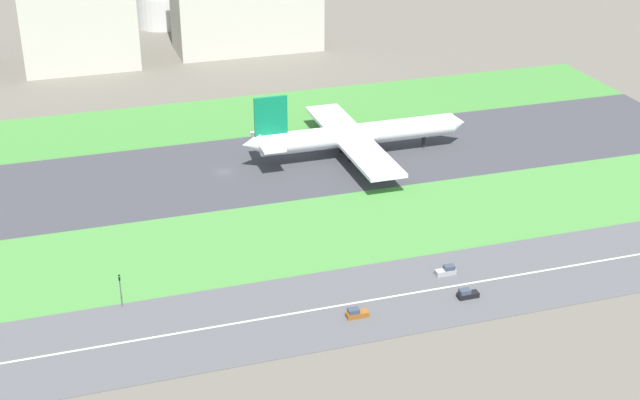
% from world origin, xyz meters
% --- Properties ---
extents(ground_plane, '(800.00, 800.00, 0.00)m').
position_xyz_m(ground_plane, '(0.00, 0.00, 0.00)').
color(ground_plane, '#5B564C').
extents(runway, '(280.00, 46.00, 0.10)m').
position_xyz_m(runway, '(0.00, 0.00, 0.05)').
color(runway, '#38383D').
rests_on(runway, ground_plane).
extents(grass_median_north, '(280.00, 36.00, 0.10)m').
position_xyz_m(grass_median_north, '(0.00, 41.00, 0.05)').
color(grass_median_north, '#3D7A33').
rests_on(grass_median_north, ground_plane).
extents(grass_median_south, '(280.00, 36.00, 0.10)m').
position_xyz_m(grass_median_south, '(0.00, -41.00, 0.05)').
color(grass_median_south, '#427F38').
rests_on(grass_median_south, ground_plane).
extents(highway, '(280.00, 28.00, 0.10)m').
position_xyz_m(highway, '(0.00, -73.00, 0.05)').
color(highway, '#4C4C4F').
rests_on(highway, ground_plane).
extents(highway_centerline, '(266.00, 0.50, 0.01)m').
position_xyz_m(highway_centerline, '(0.00, -73.00, 0.11)').
color(highway_centerline, silver).
rests_on(highway_centerline, highway).
extents(airliner, '(65.00, 56.00, 19.70)m').
position_xyz_m(airliner, '(36.56, 0.00, 6.23)').
color(airliner, white).
rests_on(airliner, runway).
extents(car_1, '(4.40, 1.80, 2.00)m').
position_xyz_m(car_1, '(33.52, -68.00, 0.92)').
color(car_1, '#99999E').
rests_on(car_1, highway).
extents(car_2, '(4.40, 1.80, 2.00)m').
position_xyz_m(car_2, '(9.54, -78.00, 0.92)').
color(car_2, brown).
rests_on(car_2, highway).
extents(car_3, '(4.40, 1.80, 2.00)m').
position_xyz_m(car_3, '(33.50, -78.00, 0.92)').
color(car_3, black).
rests_on(car_3, highway).
extents(traffic_light, '(0.36, 0.50, 7.20)m').
position_xyz_m(traffic_light, '(-33.84, -60.01, 4.29)').
color(traffic_light, '#4C4C51').
rests_on(traffic_light, highway).
extents(hangar_building, '(39.62, 32.25, 31.50)m').
position_xyz_m(hangar_building, '(-28.45, 114.00, 15.75)').
color(hangar_building, beige).
rests_on(hangar_building, ground_plane).
extents(fuel_tank_west, '(22.97, 22.97, 13.11)m').
position_xyz_m(fuel_tank_west, '(9.08, 159.00, 6.55)').
color(fuel_tank_west, silver).
rests_on(fuel_tank_west, ground_plane).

